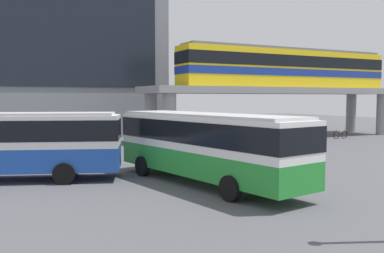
{
  "coord_description": "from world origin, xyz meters",
  "views": [
    {
      "loc": [
        -9.71,
        -15.36,
        3.93
      ],
      "look_at": [
        1.68,
        7.48,
        2.2
      ],
      "focal_mm": 39.84,
      "sensor_mm": 36.0,
      "label": 1
    }
  ],
  "objects_px": {
    "bus_secondary": "(1,139)",
    "bicycle_brown": "(340,135)",
    "station_building": "(3,46)",
    "bicycle_blue": "(306,141)",
    "bicycle_green": "(281,140)",
    "bicycle_red": "(213,142)",
    "bicycle_black": "(276,138)",
    "bus_main": "(205,141)",
    "pedestrian_waiting_near_stop": "(304,145)",
    "train": "(287,68)"
  },
  "relations": [
    {
      "from": "bicycle_green",
      "to": "bicycle_brown",
      "type": "height_order",
      "value": "same"
    },
    {
      "from": "bicycle_red",
      "to": "pedestrian_waiting_near_stop",
      "type": "relative_size",
      "value": 1.02
    },
    {
      "from": "pedestrian_waiting_near_stop",
      "to": "bus_secondary",
      "type": "bearing_deg",
      "value": 179.22
    },
    {
      "from": "station_building",
      "to": "bicycle_red",
      "type": "bearing_deg",
      "value": -49.37
    },
    {
      "from": "train",
      "to": "bus_secondary",
      "type": "bearing_deg",
      "value": -155.94
    },
    {
      "from": "bus_secondary",
      "to": "bicycle_black",
      "type": "distance_m",
      "value": 23.98
    },
    {
      "from": "bicycle_green",
      "to": "bicycle_red",
      "type": "bearing_deg",
      "value": 165.09
    },
    {
      "from": "station_building",
      "to": "bus_secondary",
      "type": "relative_size",
      "value": 2.75
    },
    {
      "from": "bicycle_green",
      "to": "pedestrian_waiting_near_stop",
      "type": "relative_size",
      "value": 1.02
    },
    {
      "from": "bus_main",
      "to": "pedestrian_waiting_near_stop",
      "type": "bearing_deg",
      "value": 25.66
    },
    {
      "from": "station_building",
      "to": "bicycle_green",
      "type": "bearing_deg",
      "value": -42.49
    },
    {
      "from": "station_building",
      "to": "bus_main",
      "type": "distance_m",
      "value": 31.99
    },
    {
      "from": "bicycle_blue",
      "to": "bicycle_black",
      "type": "bearing_deg",
      "value": 107.08
    },
    {
      "from": "bus_secondary",
      "to": "bicycle_brown",
      "type": "xyz_separation_m",
      "value": [
        30.21,
        8.33,
        -1.63
      ]
    },
    {
      "from": "train",
      "to": "bicycle_green",
      "type": "bearing_deg",
      "value": -132.92
    },
    {
      "from": "bicycle_black",
      "to": "bicycle_red",
      "type": "relative_size",
      "value": 0.92
    },
    {
      "from": "train",
      "to": "bicycle_red",
      "type": "height_order",
      "value": "train"
    },
    {
      "from": "station_building",
      "to": "bicycle_brown",
      "type": "distance_m",
      "value": 34.64
    },
    {
      "from": "train",
      "to": "bicycle_red",
      "type": "xyz_separation_m",
      "value": [
        -10.38,
        -3.57,
        -6.52
      ]
    },
    {
      "from": "bicycle_black",
      "to": "bicycle_brown",
      "type": "distance_m",
      "value": 7.75
    },
    {
      "from": "train",
      "to": "bicycle_black",
      "type": "relative_size",
      "value": 14.05
    },
    {
      "from": "train",
      "to": "bus_secondary",
      "type": "xyz_separation_m",
      "value": [
        -26.49,
        -11.83,
        -4.89
      ]
    },
    {
      "from": "bicycle_black",
      "to": "bus_main",
      "type": "bearing_deg",
      "value": -137.08
    },
    {
      "from": "bicycle_green",
      "to": "train",
      "type": "bearing_deg",
      "value": 47.08
    },
    {
      "from": "bicycle_green",
      "to": "bicycle_brown",
      "type": "distance_m",
      "value": 8.59
    },
    {
      "from": "bicycle_blue",
      "to": "bicycle_red",
      "type": "height_order",
      "value": "same"
    },
    {
      "from": "bicycle_blue",
      "to": "bicycle_red",
      "type": "bearing_deg",
      "value": 158.6
    },
    {
      "from": "bicycle_blue",
      "to": "bicycle_brown",
      "type": "height_order",
      "value": "same"
    },
    {
      "from": "bus_secondary",
      "to": "bicycle_black",
      "type": "relative_size",
      "value": 6.81
    },
    {
      "from": "bus_secondary",
      "to": "bicycle_brown",
      "type": "relative_size",
      "value": 6.28
    },
    {
      "from": "bus_secondary",
      "to": "bicycle_red",
      "type": "bearing_deg",
      "value": 27.15
    },
    {
      "from": "bicycle_green",
      "to": "station_building",
      "type": "bearing_deg",
      "value": 137.51
    },
    {
      "from": "bicycle_red",
      "to": "station_building",
      "type": "bearing_deg",
      "value": 130.63
    },
    {
      "from": "station_building",
      "to": "bicycle_blue",
      "type": "xyz_separation_m",
      "value": [
        21.93,
        -19.99,
        -8.78
      ]
    },
    {
      "from": "station_building",
      "to": "bus_main",
      "type": "xyz_separation_m",
      "value": [
        6.84,
        -30.42,
        -7.15
      ]
    },
    {
      "from": "train",
      "to": "bicycle_brown",
      "type": "relative_size",
      "value": 12.95
    },
    {
      "from": "station_building",
      "to": "pedestrian_waiting_near_stop",
      "type": "distance_m",
      "value": 31.75
    },
    {
      "from": "pedestrian_waiting_near_stop",
      "to": "bicycle_brown",
      "type": "bearing_deg",
      "value": 35.35
    },
    {
      "from": "bus_main",
      "to": "bus_secondary",
      "type": "height_order",
      "value": "same"
    },
    {
      "from": "bicycle_brown",
      "to": "bicycle_green",
      "type": "bearing_deg",
      "value": -169.41
    },
    {
      "from": "bicycle_green",
      "to": "bicycle_brown",
      "type": "xyz_separation_m",
      "value": [
        8.44,
        1.58,
        0.0
      ]
    },
    {
      "from": "bicycle_black",
      "to": "station_building",
      "type": "bearing_deg",
      "value": 140.8
    },
    {
      "from": "bicycle_black",
      "to": "bicycle_red",
      "type": "height_order",
      "value": "same"
    },
    {
      "from": "bus_main",
      "to": "station_building",
      "type": "bearing_deg",
      "value": 102.67
    },
    {
      "from": "bicycle_black",
      "to": "bicycle_brown",
      "type": "xyz_separation_m",
      "value": [
        7.75,
        0.1,
        0.0
      ]
    },
    {
      "from": "bicycle_blue",
      "to": "station_building",
      "type": "bearing_deg",
      "value": 137.66
    },
    {
      "from": "station_building",
      "to": "pedestrian_waiting_near_stop",
      "type": "height_order",
      "value": "station_building"
    },
    {
      "from": "bus_main",
      "to": "bicycle_blue",
      "type": "xyz_separation_m",
      "value": [
        15.09,
        10.43,
        -1.63
      ]
    },
    {
      "from": "bicycle_blue",
      "to": "train",
      "type": "bearing_deg",
      "value": 63.61
    },
    {
      "from": "train",
      "to": "bus_secondary",
      "type": "height_order",
      "value": "train"
    }
  ]
}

